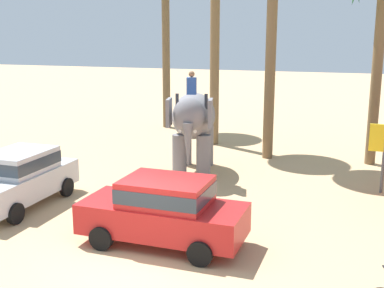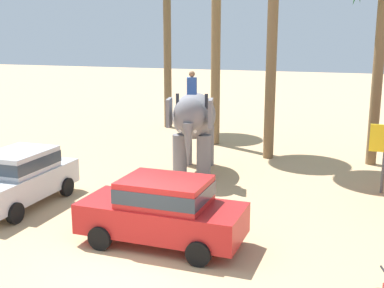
% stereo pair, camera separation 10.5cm
% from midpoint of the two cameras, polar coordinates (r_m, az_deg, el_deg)
% --- Properties ---
extents(ground_plane, '(120.00, 120.00, 0.00)m').
position_cam_midpoint_polar(ground_plane, '(11.75, -6.23, -13.54)').
color(ground_plane, tan).
extents(car_sedan_foreground, '(4.11, 1.90, 1.70)m').
position_cam_midpoint_polar(car_sedan_foreground, '(12.35, -3.50, -7.47)').
color(car_sedan_foreground, red).
rests_on(car_sedan_foreground, ground).
extents(car_parked_far_side, '(1.90, 4.11, 1.70)m').
position_cam_midpoint_polar(car_parked_far_side, '(15.95, -19.55, -3.53)').
color(car_parked_far_side, '#B7BABF').
rests_on(car_parked_far_side, ground).
extents(elephant_with_mahout, '(2.36, 4.01, 3.88)m').
position_cam_midpoint_polar(elephant_with_mahout, '(18.38, -0.03, 2.68)').
color(elephant_with_mahout, slate).
rests_on(elephant_with_mahout, ground).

